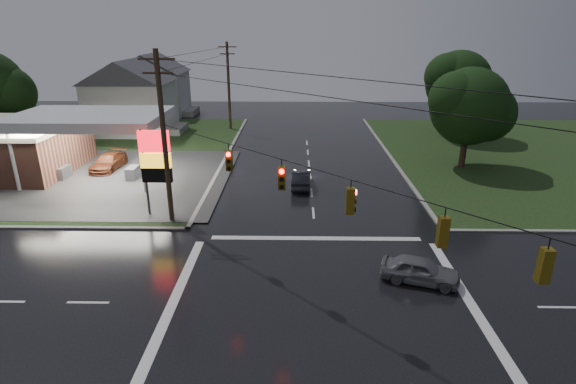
{
  "coord_description": "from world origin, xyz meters",
  "views": [
    {
      "loc": [
        -1.27,
        -17.82,
        12.22
      ],
      "look_at": [
        -1.7,
        7.06,
        3.0
      ],
      "focal_mm": 28.0,
      "sensor_mm": 36.0,
      "label": 1
    }
  ],
  "objects_px": {
    "utility_pole_n": "(229,85)",
    "house_far": "(153,84)",
    "tree_ne_far": "(460,83)",
    "car_crossing": "(420,270)",
    "car_pump": "(109,162)",
    "utility_pole_nw": "(164,137)",
    "car_north": "(301,179)",
    "gas_station": "(15,145)",
    "house_near": "(131,96)",
    "pylon_sign": "(156,159)",
    "tree_ne_near": "(471,107)"
  },
  "relations": [
    {
      "from": "utility_pole_n",
      "to": "house_far",
      "type": "relative_size",
      "value": 0.95
    },
    {
      "from": "tree_ne_far",
      "to": "car_crossing",
      "type": "xyz_separation_m",
      "value": [
        -12.1,
        -31.85,
        -5.52
      ]
    },
    {
      "from": "car_pump",
      "to": "utility_pole_nw",
      "type": "bearing_deg",
      "value": -49.42
    },
    {
      "from": "car_north",
      "to": "car_pump",
      "type": "bearing_deg",
      "value": -11.72
    },
    {
      "from": "gas_station",
      "to": "utility_pole_n",
      "type": "xyz_separation_m",
      "value": [
        16.18,
        18.3,
        2.92
      ]
    },
    {
      "from": "utility_pole_nw",
      "to": "house_near",
      "type": "relative_size",
      "value": 1.0
    },
    {
      "from": "car_north",
      "to": "car_crossing",
      "type": "bearing_deg",
      "value": 114.52
    },
    {
      "from": "gas_station",
      "to": "car_crossing",
      "type": "height_order",
      "value": "gas_station"
    },
    {
      "from": "pylon_sign",
      "to": "car_pump",
      "type": "xyz_separation_m",
      "value": [
        -7.63,
        10.27,
        -3.3
      ]
    },
    {
      "from": "gas_station",
      "to": "utility_pole_nw",
      "type": "relative_size",
      "value": 2.38
    },
    {
      "from": "utility_pole_nw",
      "to": "utility_pole_n",
      "type": "bearing_deg",
      "value": 90.0
    },
    {
      "from": "gas_station",
      "to": "utility_pole_n",
      "type": "relative_size",
      "value": 2.5
    },
    {
      "from": "utility_pole_n",
      "to": "car_pump",
      "type": "height_order",
      "value": "utility_pole_n"
    },
    {
      "from": "pylon_sign",
      "to": "house_near",
      "type": "relative_size",
      "value": 0.54
    },
    {
      "from": "gas_station",
      "to": "pylon_sign",
      "type": "distance_m",
      "value": 17.81
    },
    {
      "from": "tree_ne_far",
      "to": "car_north",
      "type": "distance_m",
      "value": 25.7
    },
    {
      "from": "utility_pole_nw",
      "to": "car_north",
      "type": "height_order",
      "value": "utility_pole_nw"
    },
    {
      "from": "gas_station",
      "to": "car_pump",
      "type": "distance_m",
      "value": 7.84
    },
    {
      "from": "pylon_sign",
      "to": "tree_ne_near",
      "type": "xyz_separation_m",
      "value": [
        24.64,
        11.49,
        1.55
      ]
    },
    {
      "from": "pylon_sign",
      "to": "car_crossing",
      "type": "distance_m",
      "value": 17.97
    },
    {
      "from": "house_far",
      "to": "car_crossing",
      "type": "relative_size",
      "value": 2.84
    },
    {
      "from": "house_far",
      "to": "tree_ne_far",
      "type": "height_order",
      "value": "tree_ne_far"
    },
    {
      "from": "utility_pole_nw",
      "to": "utility_pole_n",
      "type": "relative_size",
      "value": 1.05
    },
    {
      "from": "house_near",
      "to": "tree_ne_near",
      "type": "xyz_separation_m",
      "value": [
        35.09,
        -14.01,
        1.16
      ]
    },
    {
      "from": "utility_pole_n",
      "to": "car_pump",
      "type": "relative_size",
      "value": 2.15
    },
    {
      "from": "house_far",
      "to": "car_pump",
      "type": "distance_m",
      "value": 27.75
    },
    {
      "from": "pylon_sign",
      "to": "car_north",
      "type": "relative_size",
      "value": 1.45
    },
    {
      "from": "tree_ne_near",
      "to": "tree_ne_far",
      "type": "distance_m",
      "value": 12.39
    },
    {
      "from": "utility_pole_n",
      "to": "car_crossing",
      "type": "xyz_separation_m",
      "value": [
        14.55,
        -35.86,
        -4.81
      ]
    },
    {
      "from": "utility_pole_n",
      "to": "house_far",
      "type": "height_order",
      "value": "utility_pole_n"
    },
    {
      "from": "utility_pole_nw",
      "to": "pylon_sign",
      "type": "bearing_deg",
      "value": 135.0
    },
    {
      "from": "tree_ne_near",
      "to": "car_north",
      "type": "bearing_deg",
      "value": -159.64
    },
    {
      "from": "car_north",
      "to": "car_pump",
      "type": "relative_size",
      "value": 0.85
    },
    {
      "from": "car_pump",
      "to": "tree_ne_far",
      "type": "bearing_deg",
      "value": 23.67
    },
    {
      "from": "house_far",
      "to": "utility_pole_nw",
      "type": "bearing_deg",
      "value": -72.08
    },
    {
      "from": "tree_ne_near",
      "to": "utility_pole_n",
      "type": "bearing_deg",
      "value": 145.9
    },
    {
      "from": "car_north",
      "to": "tree_ne_near",
      "type": "bearing_deg",
      "value": -157.37
    },
    {
      "from": "car_north",
      "to": "car_pump",
      "type": "height_order",
      "value": "car_pump"
    },
    {
      "from": "house_far",
      "to": "car_crossing",
      "type": "xyz_separation_m",
      "value": [
        27.01,
        -45.86,
        -3.74
      ]
    },
    {
      "from": "pylon_sign",
      "to": "house_far",
      "type": "xyz_separation_m",
      "value": [
        -11.45,
        37.5,
        0.39
      ]
    },
    {
      "from": "pylon_sign",
      "to": "car_crossing",
      "type": "relative_size",
      "value": 1.54
    },
    {
      "from": "tree_ne_near",
      "to": "house_near",
      "type": "bearing_deg",
      "value": 158.24
    },
    {
      "from": "tree_ne_near",
      "to": "car_crossing",
      "type": "relative_size",
      "value": 2.31
    },
    {
      "from": "utility_pole_nw",
      "to": "utility_pole_n",
      "type": "height_order",
      "value": "utility_pole_nw"
    },
    {
      "from": "gas_station",
      "to": "house_far",
      "type": "relative_size",
      "value": 2.37
    },
    {
      "from": "house_near",
      "to": "car_crossing",
      "type": "relative_size",
      "value": 2.84
    },
    {
      "from": "car_crossing",
      "to": "car_pump",
      "type": "relative_size",
      "value": 0.8
    },
    {
      "from": "car_crossing",
      "to": "house_far",
      "type": "bearing_deg",
      "value": 48.66
    },
    {
      "from": "house_near",
      "to": "pylon_sign",
      "type": "bearing_deg",
      "value": -67.72
    },
    {
      "from": "gas_station",
      "to": "house_near",
      "type": "distance_m",
      "value": 17.07
    }
  ]
}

